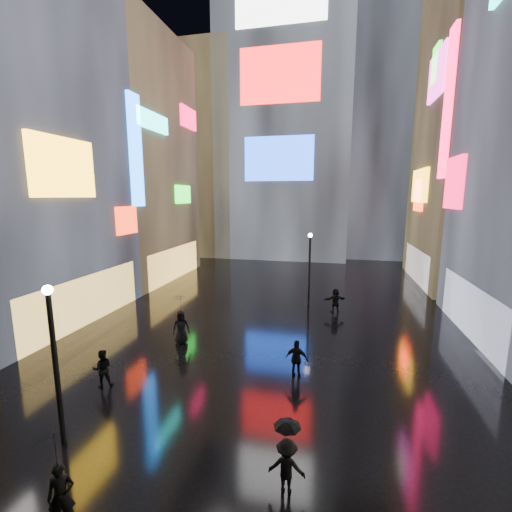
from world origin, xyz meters
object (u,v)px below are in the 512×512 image
(lamp_near, at_px, (55,357))
(pedestrian_0, at_px, (61,496))
(lamp_far, at_px, (309,265))
(pedestrian_3, at_px, (297,359))

(lamp_near, distance_m, pedestrian_0, 3.79)
(pedestrian_0, bearing_deg, lamp_far, 45.89)
(lamp_near, bearing_deg, lamp_far, 67.71)
(lamp_near, relative_size, pedestrian_3, 3.11)
(pedestrian_0, distance_m, pedestrian_3, 9.29)
(lamp_near, distance_m, pedestrian_3, 9.09)
(lamp_near, xyz_separation_m, pedestrian_3, (6.75, 5.71, -2.11))
(lamp_far, relative_size, pedestrian_3, 3.11)
(lamp_near, distance_m, lamp_far, 17.19)
(pedestrian_0, relative_size, pedestrian_3, 0.98)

